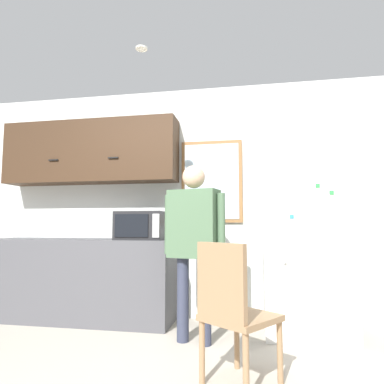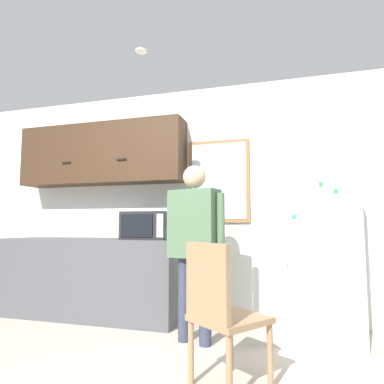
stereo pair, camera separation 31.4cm
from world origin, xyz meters
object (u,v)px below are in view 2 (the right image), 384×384
object	(u,v)px
refrigerator	(311,243)
chair	(220,308)
microwave	(148,226)
person	(194,233)

from	to	relation	value
refrigerator	chair	size ratio (longest dim) A/B	1.88
refrigerator	chair	bearing A→B (deg)	-117.05
microwave	person	xyz separation A→B (m)	(0.65, -0.43, -0.07)
microwave	chair	size ratio (longest dim) A/B	0.55
refrigerator	person	bearing A→B (deg)	-156.51
refrigerator	chair	xyz separation A→B (m)	(-0.64, -1.25, -0.37)
chair	person	bearing A→B (deg)	-27.28
microwave	chair	bearing A→B (deg)	-49.57
microwave	chair	distance (m)	1.71
refrigerator	chair	world-z (taller)	refrigerator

